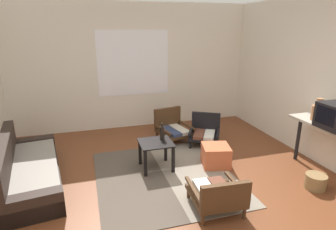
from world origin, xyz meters
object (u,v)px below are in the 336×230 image
at_px(armchair_by_window, 172,127).
at_px(glass_bottle, 162,132).
at_px(ottoman_orange, 216,156).
at_px(armchair_striped_foreground, 218,194).
at_px(wicker_basket, 316,182).
at_px(coffee_table, 156,148).
at_px(clay_vase, 318,112).
at_px(couch, 27,170).
at_px(console_shelf, 333,133).
at_px(armchair_corner, 205,131).

relative_size(armchair_by_window, glass_bottle, 2.78).
height_order(ottoman_orange, glass_bottle, glass_bottle).
distance_m(armchair_by_window, armchair_striped_foreground, 2.41).
bearing_deg(armchair_by_window, wicker_basket, -59.01).
xyz_separation_m(coffee_table, wicker_basket, (2.02, -1.21, -0.25)).
bearing_deg(coffee_table, armchair_striped_foreground, -70.98).
relative_size(ottoman_orange, clay_vase, 1.24).
height_order(couch, clay_vase, clay_vase).
bearing_deg(clay_vase, console_shelf, -90.00).
height_order(armchair_corner, wicker_basket, armchair_corner).
height_order(console_shelf, clay_vase, clay_vase).
height_order(coffee_table, armchair_striped_foreground, armchair_striped_foreground).
bearing_deg(armchair_by_window, armchair_corner, -36.32).
bearing_deg(armchair_corner, glass_bottle, -149.04).
bearing_deg(armchair_corner, wicker_basket, -66.03).
height_order(coffee_table, console_shelf, console_shelf).
height_order(armchair_by_window, ottoman_orange, armchair_by_window).
xyz_separation_m(armchair_corner, ottoman_orange, (-0.20, -0.90, -0.09)).
relative_size(couch, armchair_by_window, 2.84).
distance_m(armchair_striped_foreground, wicker_basket, 1.58).
xyz_separation_m(glass_bottle, wicker_basket, (1.89, -1.31, -0.47)).
bearing_deg(ottoman_orange, armchair_striped_foreground, -114.84).
relative_size(armchair_striped_foreground, armchair_corner, 0.90).
relative_size(armchair_corner, wicker_basket, 2.60).
relative_size(coffee_table, armchair_corner, 0.69).
xyz_separation_m(coffee_table, armchair_striped_foreground, (0.45, -1.29, -0.11)).
bearing_deg(console_shelf, armchair_striped_foreground, -171.69).
bearing_deg(wicker_basket, couch, 161.58).
relative_size(console_shelf, clay_vase, 4.10).
xyz_separation_m(couch, armchair_corner, (3.07, 0.62, 0.05)).
bearing_deg(armchair_striped_foreground, couch, 149.47).
distance_m(ottoman_orange, console_shelf, 1.75).
distance_m(armchair_corner, glass_bottle, 1.24).
xyz_separation_m(couch, ottoman_orange, (2.87, -0.28, -0.04)).
relative_size(console_shelf, glass_bottle, 5.21).
xyz_separation_m(armchair_striped_foreground, clay_vase, (1.95, 0.61, 0.70)).
relative_size(ottoman_orange, glass_bottle, 1.58).
distance_m(couch, clay_vase, 4.44).
relative_size(coffee_table, clay_vase, 1.51).
xyz_separation_m(ottoman_orange, console_shelf, (1.44, -0.83, 0.54)).
relative_size(armchair_by_window, armchair_corner, 1.00).
bearing_deg(clay_vase, wicker_basket, -125.95).
bearing_deg(armchair_by_window, clay_vase, -45.27).
bearing_deg(couch, clay_vase, -10.25).
height_order(console_shelf, glass_bottle, console_shelf).
relative_size(armchair_striped_foreground, ottoman_orange, 1.59).
bearing_deg(clay_vase, glass_bottle, 160.97).
bearing_deg(wicker_basket, glass_bottle, 145.20).
distance_m(couch, wicker_basket, 4.14).
relative_size(couch, ottoman_orange, 5.01).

